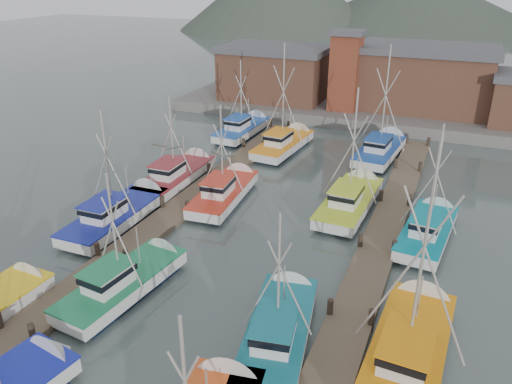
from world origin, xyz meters
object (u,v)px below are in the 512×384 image
at_px(lookout_tower, 345,70).
at_px(boat_8, 226,191).
at_px(boat_4, 130,280).
at_px(boat_12, 285,143).

relative_size(lookout_tower, boat_8, 0.96).
xyz_separation_m(boat_4, boat_12, (0.05, 24.43, 0.01)).
xyz_separation_m(lookout_tower, boat_12, (-2.45, -12.30, -4.86)).
relative_size(lookout_tower, boat_4, 0.99).
relative_size(boat_4, boat_8, 0.97).
height_order(lookout_tower, boat_4, lookout_tower).
bearing_deg(lookout_tower, boat_4, -93.89).
bearing_deg(boat_12, boat_4, -85.55).
bearing_deg(boat_4, lookout_tower, 92.15).
bearing_deg(boat_8, boat_4, -93.23).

